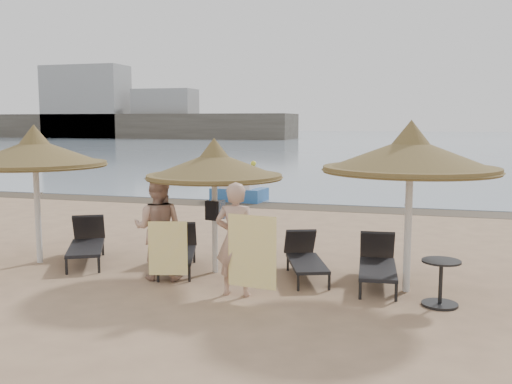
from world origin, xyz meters
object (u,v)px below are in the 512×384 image
at_px(palapa_center, 214,166).
at_px(pedal_boat, 239,192).
at_px(side_table, 441,284).
at_px(person_left, 158,220).
at_px(lounger_far_left, 87,242).
at_px(lounger_near_left, 179,249).
at_px(palapa_right, 410,156).
at_px(person_right, 236,230).
at_px(lounger_near_right, 305,257).
at_px(palapa_left, 35,153).
at_px(lounger_far_right, 378,262).

height_order(palapa_center, pedal_boat, palapa_center).
bearing_deg(side_table, person_left, 177.52).
distance_m(lounger_far_left, person_left, 2.30).
xyz_separation_m(palapa_center, pedal_boat, (-2.54, 9.48, -1.72)).
relative_size(lounger_near_left, person_left, 0.90).
bearing_deg(palapa_center, palapa_right, -4.52).
distance_m(palapa_right, person_right, 3.15).
bearing_deg(side_table, lounger_near_right, 154.28).
distance_m(side_table, person_right, 3.36).
bearing_deg(person_left, lounger_near_left, -101.15).
distance_m(palapa_left, lounger_far_right, 7.03).
distance_m(palapa_right, lounger_near_left, 4.79).
height_order(lounger_near_right, person_left, person_left).
bearing_deg(palapa_center, lounger_near_right, 7.44).
height_order(palapa_center, lounger_near_left, palapa_center).
bearing_deg(lounger_near_left, palapa_center, -26.00).
bearing_deg(pedal_boat, lounger_far_left, -85.58).
bearing_deg(person_right, palapa_right, -163.35).
bearing_deg(person_right, person_left, -22.17).
bearing_deg(person_right, side_table, -177.28).
bearing_deg(palapa_left, palapa_right, -0.01).
bearing_deg(palapa_left, lounger_far_right, 3.19).
bearing_deg(person_right, palapa_left, -15.85).
bearing_deg(person_left, palapa_right, 177.05).
distance_m(palapa_left, palapa_center, 3.74).
bearing_deg(lounger_near_left, palapa_left, 169.09).
bearing_deg(person_left, pedal_boat, -89.13).
xyz_separation_m(lounger_near_left, side_table, (4.89, -1.03, -0.03)).
height_order(lounger_near_right, person_right, person_right).
relative_size(lounger_near_left, person_right, 0.89).
height_order(lounger_near_right, lounger_far_right, lounger_far_right).
bearing_deg(lounger_far_left, palapa_left, 177.65).
xyz_separation_m(palapa_center, lounger_far_left, (-2.87, 0.13, -1.65)).
height_order(lounger_near_left, person_left, person_left).
relative_size(palapa_right, lounger_near_left, 1.49).
bearing_deg(side_table, lounger_far_right, 135.47).
bearing_deg(lounger_near_right, pedal_boat, 94.25).
xyz_separation_m(palapa_left, lounger_far_right, (6.76, 0.38, -1.86)).
height_order(palapa_right, side_table, palapa_right).
height_order(palapa_left, palapa_right, palapa_right).
bearing_deg(lounger_far_right, lounger_near_right, 169.95).
relative_size(palapa_center, pedal_boat, 1.30).
bearing_deg(palapa_center, person_right, -56.97).
height_order(palapa_right, lounger_near_right, palapa_right).
distance_m(palapa_left, palapa_right, 7.28).
bearing_deg(lounger_far_right, palapa_left, 178.47).
bearing_deg(palapa_center, side_table, -12.78).
relative_size(palapa_left, side_table, 3.90).
xyz_separation_m(palapa_center, lounger_far_right, (3.05, 0.10, -1.67)).
bearing_deg(side_table, palapa_left, 175.27).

